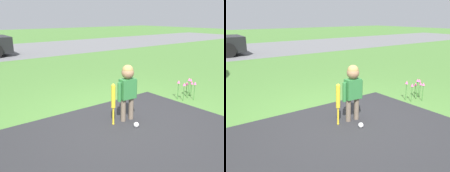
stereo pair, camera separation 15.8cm
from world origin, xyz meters
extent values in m
plane|color=#477533|center=(0.00, 0.00, 0.00)|extent=(60.00, 60.00, 0.00)
cylinder|color=#6B5B4C|center=(0.00, 0.11, 0.19)|extent=(0.08, 0.08, 0.38)
cylinder|color=#6B5B4C|center=(0.16, 0.09, 0.19)|extent=(0.08, 0.08, 0.38)
cube|color=#2D7238|center=(0.08, 0.10, 0.54)|extent=(0.26, 0.16, 0.32)
cylinder|color=#2D7238|center=(-0.08, 0.11, 0.51)|extent=(0.06, 0.06, 0.31)
cylinder|color=#2D7238|center=(0.24, 0.09, 0.51)|extent=(0.06, 0.06, 0.31)
sphere|color=#997051|center=(0.08, 0.10, 0.80)|extent=(0.20, 0.20, 0.20)
sphere|color=#997A47|center=(0.08, 0.10, 0.84)|extent=(0.18, 0.18, 0.18)
sphere|color=yellow|center=(-0.21, 0.10, 0.02)|extent=(0.04, 0.04, 0.04)
cylinder|color=yellow|center=(-0.21, 0.10, 0.14)|extent=(0.03, 0.03, 0.29)
cylinder|color=yellow|center=(-0.21, 0.10, 0.46)|extent=(0.06, 0.06, 0.35)
sphere|color=yellow|center=(-0.21, 0.10, 0.64)|extent=(0.06, 0.06, 0.06)
sphere|color=white|center=(0.01, -0.20, 0.04)|extent=(0.08, 0.08, 0.08)
cylinder|color=#38702D|center=(2.01, 0.25, 0.16)|extent=(0.01, 0.01, 0.32)
cone|color=#E54C8C|center=(2.01, 0.25, 0.35)|extent=(0.06, 0.06, 0.06)
cylinder|color=#38702D|center=(1.62, 0.13, 0.16)|extent=(0.01, 0.01, 0.32)
cone|color=#E54C8C|center=(1.62, 0.13, 0.35)|extent=(0.06, 0.06, 0.06)
cylinder|color=#38702D|center=(1.84, 0.03, 0.16)|extent=(0.01, 0.01, 0.32)
cone|color=#E54C8C|center=(1.84, 0.03, 0.35)|extent=(0.06, 0.06, 0.06)
cylinder|color=#38702D|center=(1.60, 0.25, 0.17)|extent=(0.01, 0.01, 0.34)
cone|color=#E54C8C|center=(1.60, 0.25, 0.37)|extent=(0.06, 0.06, 0.06)
cylinder|color=#38702D|center=(2.04, 0.23, 0.13)|extent=(0.01, 0.01, 0.26)
cone|color=#E54C8C|center=(2.04, 0.23, 0.29)|extent=(0.06, 0.06, 0.06)
cylinder|color=#38702D|center=(1.92, 0.28, 0.13)|extent=(0.01, 0.01, 0.25)
cone|color=#E54C8C|center=(1.92, 0.28, 0.28)|extent=(0.06, 0.06, 0.06)
cylinder|color=#38702D|center=(1.83, 0.17, 0.19)|extent=(0.01, 0.01, 0.38)
cone|color=#E54C8C|center=(1.83, 0.17, 0.41)|extent=(0.06, 0.06, 0.06)
camera|label=1|loc=(-2.47, -2.75, 1.66)|focal=40.00mm
camera|label=2|loc=(-2.34, -2.85, 1.66)|focal=40.00mm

